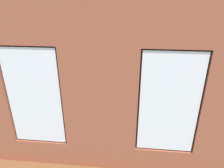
# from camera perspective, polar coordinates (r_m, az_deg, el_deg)

# --- Properties ---
(ground_plane) EXTENTS (6.90, 5.91, 0.10)m
(ground_plane) POSITION_cam_1_polar(r_m,az_deg,el_deg) (6.67, 0.40, -6.47)
(ground_plane) COLOR brown
(brick_wall_with_windows) EXTENTS (6.30, 0.30, 3.55)m
(brick_wall_with_windows) POSITION_cam_1_polar(r_m,az_deg,el_deg) (3.56, -3.59, -1.46)
(brick_wall_with_windows) COLOR #9E5138
(brick_wall_with_windows) RESTS_ON ground_plane
(white_wall_right) EXTENTS (0.10, 4.91, 3.55)m
(white_wall_right) POSITION_cam_1_polar(r_m,az_deg,el_deg) (6.82, -26.93, 8.19)
(white_wall_right) COLOR white
(white_wall_right) RESTS_ON ground_plane
(couch_by_window) EXTENTS (1.72, 0.87, 0.80)m
(couch_by_window) POSITION_cam_1_polar(r_m,az_deg,el_deg) (5.02, -10.97, -13.04)
(couch_by_window) COLOR black
(couch_by_window) RESTS_ON ground_plane
(couch_left) EXTENTS (0.90, 1.85, 0.80)m
(couch_left) POSITION_cam_1_polar(r_m,az_deg,el_deg) (6.10, 23.42, -7.61)
(couch_left) COLOR black
(couch_left) RESTS_ON ground_plane
(coffee_table) EXTENTS (1.47, 0.84, 0.40)m
(coffee_table) POSITION_cam_1_polar(r_m,az_deg,el_deg) (6.83, 0.60, -1.88)
(coffee_table) COLOR #A87547
(coffee_table) RESTS_ON ground_plane
(cup_ceramic) EXTENTS (0.07, 0.07, 0.09)m
(cup_ceramic) POSITION_cam_1_polar(r_m,az_deg,el_deg) (6.73, -3.24, -1.48)
(cup_ceramic) COLOR silver
(cup_ceramic) RESTS_ON coffee_table
(candle_jar) EXTENTS (0.08, 0.08, 0.11)m
(candle_jar) POSITION_cam_1_polar(r_m,az_deg,el_deg) (6.90, -0.83, -0.70)
(candle_jar) COLOR #B7333D
(candle_jar) RESTS_ON coffee_table
(table_plant_small) EXTENTS (0.13, 0.13, 0.21)m
(table_plant_small) POSITION_cam_1_polar(r_m,az_deg,el_deg) (6.88, 4.08, -0.31)
(table_plant_small) COLOR brown
(table_plant_small) RESTS_ON coffee_table
(remote_black) EXTENTS (0.17, 0.05, 0.02)m
(remote_black) POSITION_cam_1_polar(r_m,az_deg,el_deg) (6.69, 1.44, -1.95)
(remote_black) COLOR black
(remote_black) RESTS_ON coffee_table
(remote_silver) EXTENTS (0.18, 0.09, 0.02)m
(remote_silver) POSITION_cam_1_polar(r_m,az_deg,el_deg) (6.81, 0.60, -1.46)
(remote_silver) COLOR #B2B2B7
(remote_silver) RESTS_ON coffee_table
(media_console) EXTENTS (1.10, 0.42, 0.48)m
(media_console) POSITION_cam_1_polar(r_m,az_deg,el_deg) (7.60, -20.86, -1.76)
(media_console) COLOR black
(media_console) RESTS_ON ground_plane
(tv_flatscreen) EXTENTS (0.91, 0.20, 0.62)m
(tv_flatscreen) POSITION_cam_1_polar(r_m,az_deg,el_deg) (7.39, -21.46, 2.13)
(tv_flatscreen) COLOR black
(tv_flatscreen) RESTS_ON media_console
(potted_plant_corner_far_left) EXTENTS (0.42, 0.42, 0.72)m
(potted_plant_corner_far_left) POSITION_cam_1_polar(r_m,az_deg,el_deg) (5.11, 29.20, -13.57)
(potted_plant_corner_far_left) COLOR brown
(potted_plant_corner_far_left) RESTS_ON ground_plane
(potted_plant_near_tv) EXTENTS (0.87, 1.02, 1.38)m
(potted_plant_near_tv) POSITION_cam_1_polar(r_m,az_deg,el_deg) (6.32, -20.95, -1.24)
(potted_plant_near_tv) COLOR #9E5638
(potted_plant_near_tv) RESTS_ON ground_plane
(potted_plant_mid_room_small) EXTENTS (0.40, 0.40, 0.61)m
(potted_plant_mid_room_small) POSITION_cam_1_polar(r_m,az_deg,el_deg) (7.49, 7.15, 0.66)
(potted_plant_mid_room_small) COLOR #9E5638
(potted_plant_mid_room_small) RESTS_ON ground_plane
(potted_plant_by_left_couch) EXTENTS (0.25, 0.25, 0.53)m
(potted_plant_by_left_couch) POSITION_cam_1_polar(r_m,az_deg,el_deg) (7.17, 17.47, -1.90)
(potted_plant_by_left_couch) COLOR gray
(potted_plant_by_left_couch) RESTS_ON ground_plane
(potted_plant_foreground_right) EXTENTS (0.58, 0.58, 0.97)m
(potted_plant_foreground_right) POSITION_cam_1_polar(r_m,az_deg,el_deg) (8.67, -15.03, 4.69)
(potted_plant_foreground_right) COLOR beige
(potted_plant_foreground_right) RESTS_ON ground_plane
(potted_plant_corner_near_left) EXTENTS (0.86, 0.86, 1.14)m
(potted_plant_corner_near_left) POSITION_cam_1_polar(r_m,az_deg,el_deg) (8.36, 19.90, 4.51)
(potted_plant_corner_near_left) COLOR brown
(potted_plant_corner_near_left) RESTS_ON ground_plane
(potted_plant_between_couches) EXTENTS (0.86, 1.07, 1.26)m
(potted_plant_between_couches) POSITION_cam_1_polar(r_m,az_deg,el_deg) (4.80, 4.78, -12.57)
(potted_plant_between_couches) COLOR beige
(potted_plant_between_couches) RESTS_ON ground_plane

